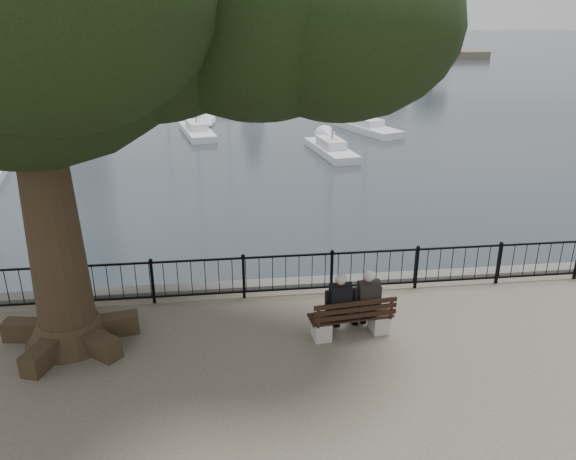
{
  "coord_description": "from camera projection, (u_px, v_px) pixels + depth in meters",
  "views": [
    {
      "loc": [
        -1.37,
        -8.82,
        6.09
      ],
      "look_at": [
        0.0,
        2.5,
        1.6
      ],
      "focal_mm": 35.0,
      "sensor_mm": 36.0,
      "label": 1
    }
  ],
  "objects": [
    {
      "name": "sailboat_f",
      "position": [
        228.0,
        106.0,
        42.16
      ],
      "size": [
        1.94,
        5.41,
        11.72
      ],
      "color": "white",
      "rests_on": "ground"
    },
    {
      "name": "far_shore",
      "position": [
        393.0,
        31.0,
        85.68
      ],
      "size": [
        30.0,
        8.6,
        9.18
      ],
      "color": "brown",
      "rests_on": "ground"
    },
    {
      "name": "sailboat_e",
      "position": [
        95.0,
        109.0,
        40.96
      ],
      "size": [
        1.96,
        4.8,
        10.65
      ],
      "color": "white",
      "rests_on": "ground"
    },
    {
      "name": "sailboat_h",
      "position": [
        166.0,
        100.0,
        44.86
      ],
      "size": [
        3.91,
        6.03,
        12.86
      ],
      "color": "white",
      "rests_on": "ground"
    },
    {
      "name": "sailboat_c",
      "position": [
        331.0,
        148.0,
        29.49
      ],
      "size": [
        2.15,
        5.17,
        9.41
      ],
      "color": "white",
      "rests_on": "ground"
    },
    {
      "name": "bench",
      "position": [
        351.0,
        322.0,
        11.15
      ],
      "size": [
        1.72,
        0.68,
        0.89
      ],
      "color": "#9B9888",
      "rests_on": "ground"
    },
    {
      "name": "sailboat_d",
      "position": [
        366.0,
        126.0,
        34.92
      ],
      "size": [
        3.58,
        5.96,
        10.98
      ],
      "color": "white",
      "rests_on": "ground"
    },
    {
      "name": "lion_monument",
      "position": [
        251.0,
        62.0,
        56.44
      ],
      "size": [
        5.95,
        5.95,
        8.79
      ],
      "color": "#555351",
      "rests_on": "ground"
    },
    {
      "name": "railing",
      "position": [
        288.0,
        273.0,
        12.64
      ],
      "size": [
        22.06,
        0.06,
        1.0
      ],
      "color": "black",
      "rests_on": "ground"
    },
    {
      "name": "harbor",
      "position": [
        286.0,
        304.0,
        13.49
      ],
      "size": [
        260.0,
        260.0,
        1.2
      ],
      "color": "#555351",
      "rests_on": "ground"
    },
    {
      "name": "sailboat_b",
      "position": [
        197.0,
        129.0,
        33.87
      ],
      "size": [
        2.46,
        5.39,
        12.15
      ],
      "color": "white",
      "rests_on": "ground"
    },
    {
      "name": "person_left",
      "position": [
        338.0,
        306.0,
        11.06
      ],
      "size": [
        0.43,
        0.72,
        1.4
      ],
      "color": "black",
      "rests_on": "ground"
    },
    {
      "name": "sailboat_g",
      "position": [
        329.0,
        108.0,
        41.51
      ],
      "size": [
        2.57,
        5.35,
        10.1
      ],
      "color": "white",
      "rests_on": "ground"
    },
    {
      "name": "person_right",
      "position": [
        365.0,
        303.0,
        11.18
      ],
      "size": [
        0.43,
        0.72,
        1.4
      ],
      "color": "black",
      "rests_on": "ground"
    }
  ]
}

